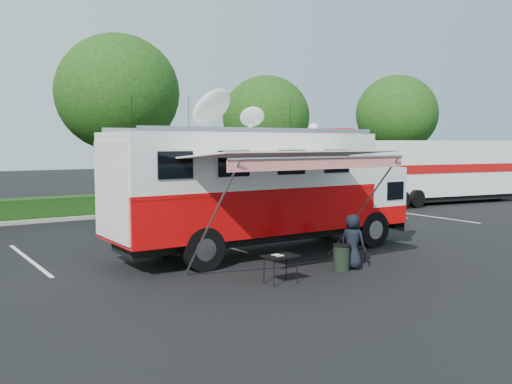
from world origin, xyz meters
TOP-DOWN VIEW (x-y plane):
  - ground_plane at (0.00, 0.00)m, footprint 120.00×120.00m
  - back_border at (1.14, 12.90)m, footprint 60.00×6.14m
  - stall_lines at (-0.50, 3.00)m, footprint 24.12×5.50m
  - command_truck at (-0.09, -0.00)m, footprint 10.08×2.77m
  - awning at (-0.99, -2.88)m, footprint 5.50×2.83m
  - person at (0.72, -3.25)m, footprint 0.70×0.86m
  - folding_table at (-1.92, -3.50)m, footprint 0.86×0.62m
  - folding_chair at (1.46, -2.54)m, footprint 0.49×0.51m
  - trash_bin at (0.32, -3.25)m, footprint 0.48×0.48m
  - semi_trailer at (16.48, 6.78)m, footprint 11.89×4.28m

SIDE VIEW (x-z plane):
  - ground_plane at x=0.00m, z-range 0.00..0.00m
  - person at x=0.72m, z-range -0.76..0.76m
  - stall_lines at x=-0.50m, z-range 0.00..0.01m
  - trash_bin at x=0.32m, z-range 0.00..0.73m
  - folding_chair at x=1.46m, z-range 0.08..0.97m
  - folding_table at x=-1.92m, z-range 0.31..1.02m
  - semi_trailer at x=16.48m, z-range 0.10..3.69m
  - command_truck at x=-0.09m, z-range -0.35..4.49m
  - awning at x=-0.99m, z-range 1.46..4.78m
  - back_border at x=1.14m, z-range 0.57..9.44m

